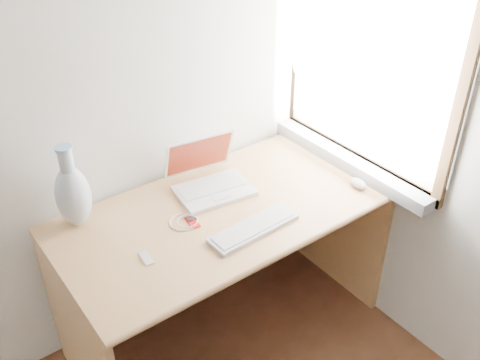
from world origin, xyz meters
TOP-DOWN VIEW (x-y plane):
  - window at (1.72, 1.30)m, footprint 0.11×0.99m
  - desk at (1.03, 1.45)m, footprint 1.44×0.72m
  - laptop at (1.06, 1.53)m, footprint 0.35×0.31m
  - external_keyboard at (1.04, 1.17)m, footprint 0.39×0.13m
  - mouse at (1.60, 1.14)m, footprint 0.07×0.10m
  - ipod at (0.86, 1.36)m, footprint 0.05×0.09m
  - cable_coil at (0.83, 1.38)m, footprint 0.15×0.15m
  - remote at (0.61, 1.28)m, footprint 0.04×0.09m
  - vase at (0.49, 1.64)m, footprint 0.14×0.14m

SIDE VIEW (x-z plane):
  - desk at x=1.03m, z-range 0.16..0.92m
  - cable_coil at x=0.83m, z-range 0.76..0.77m
  - remote at x=0.61m, z-range 0.76..0.77m
  - ipod at x=0.86m, z-range 0.76..0.77m
  - external_keyboard at x=1.04m, z-range 0.76..0.78m
  - mouse at x=1.60m, z-range 0.76..0.79m
  - laptop at x=1.06m, z-range 0.70..0.92m
  - vase at x=0.49m, z-range 0.73..1.08m
  - window at x=1.72m, z-range 0.72..1.83m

